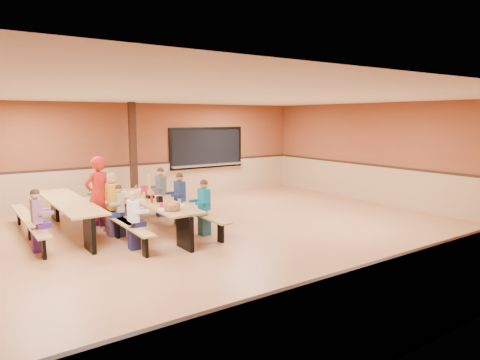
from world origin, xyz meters
TOP-DOWN VIEW (x-y plane):
  - ground at (0.00, 0.00)m, footprint 12.00×12.00m
  - room_envelope at (0.00, 0.00)m, footprint 12.04×10.04m
  - kitchen_pass_through at (2.60, 4.96)m, footprint 2.78×0.28m
  - structural_post at (-0.20, 4.40)m, footprint 0.18×0.18m
  - cafeteria_table_main at (-0.96, 1.30)m, footprint 1.91×3.70m
  - cafeteria_table_second at (-2.53, 2.25)m, footprint 1.91×3.70m
  - seated_child_white_left at (-1.79, 0.31)m, footprint 0.34×0.27m
  - seated_adult_yellow at (-1.79, 1.52)m, footprint 0.45×0.36m
  - seated_child_grey_left at (-1.79, 2.67)m, footprint 0.36×0.30m
  - seated_child_teal_right at (-0.14, 0.42)m, footprint 0.37×0.30m
  - seated_child_navy_right at (-0.14, 1.59)m, footprint 0.38×0.31m
  - seated_child_char_right at (-0.14, 2.67)m, footprint 0.39×0.32m
  - seated_child_purple_sec at (-3.35, 1.24)m, footprint 0.37×0.30m
  - seated_child_green_sec at (-1.70, 2.57)m, footprint 0.38×0.31m
  - seated_child_tan_sec at (-1.70, 1.36)m, footprint 0.33×0.27m
  - standing_woman at (-1.99, 1.87)m, footprint 0.72×0.58m
  - punch_pitcher at (-0.88, 1.96)m, footprint 0.16×0.16m
  - chip_bowl at (-1.09, 0.03)m, footprint 0.32×0.32m
  - napkin_dispenser at (-0.94, 0.96)m, footprint 0.10×0.14m
  - condiment_mustard at (-1.12, 1.38)m, footprint 0.06×0.06m
  - condiment_ketchup at (-1.10, 1.01)m, footprint 0.06×0.06m
  - table_paddle at (-0.92, 1.52)m, footprint 0.16×0.16m
  - place_settings at (-0.96, 1.30)m, footprint 0.65×3.30m

SIDE VIEW (x-z plane):
  - ground at x=0.00m, z-range 0.00..0.00m
  - cafeteria_table_main at x=-0.96m, z-range 0.16..0.90m
  - cafeteria_table_second at x=-2.53m, z-range 0.16..0.90m
  - seated_child_tan_sec at x=-1.70m, z-range 0.00..1.12m
  - seated_child_white_left at x=-1.79m, z-range 0.00..1.14m
  - seated_child_grey_left at x=-1.79m, z-range 0.00..1.20m
  - seated_child_purple_sec at x=-3.35m, z-range 0.00..1.20m
  - seated_child_teal_right at x=-0.14m, z-range 0.00..1.21m
  - seated_child_green_sec at x=-1.70m, z-range 0.00..1.23m
  - seated_child_navy_right at x=-0.14m, z-range 0.00..1.24m
  - seated_child_char_right at x=-0.14m, z-range 0.00..1.26m
  - seated_adult_yellow at x=-1.79m, z-range 0.00..1.37m
  - room_envelope at x=0.00m, z-range -0.82..2.20m
  - place_settings at x=-0.96m, z-range 0.74..0.85m
  - napkin_dispenser at x=-0.94m, z-range 0.74..0.87m
  - chip_bowl at x=-1.09m, z-range 0.74..0.89m
  - condiment_mustard at x=-1.12m, z-range 0.74..0.91m
  - condiment_ketchup at x=-1.10m, z-range 0.74..0.91m
  - punch_pitcher at x=-0.88m, z-range 0.74..0.96m
  - standing_woman at x=-1.99m, z-range 0.00..1.73m
  - table_paddle at x=-0.92m, z-range 0.60..1.16m
  - kitchen_pass_through at x=2.60m, z-range 0.80..2.18m
  - structural_post at x=-0.20m, z-range 0.00..3.00m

